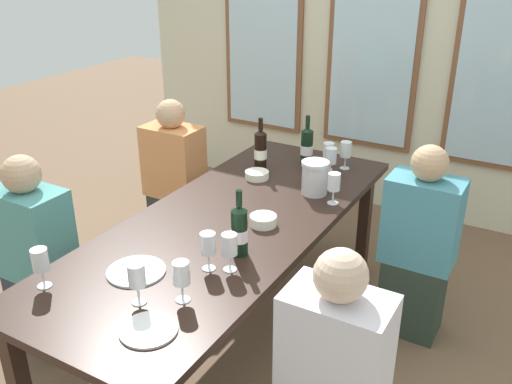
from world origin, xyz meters
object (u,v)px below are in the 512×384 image
object	(u,v)px
wine_bottle_1	(307,146)
wine_glass_4	(346,151)
tasting_bowl_0	(257,175)
wine_glass_5	(40,262)
metal_pitcher	(315,178)
wine_glass_0	(181,275)
wine_glass_2	(208,244)
seated_person_0	(175,184)
seated_person_1	(418,248)
dining_table	(230,232)
wine_bottle_2	(239,230)
wine_glass_7	(331,156)
wine_glass_1	(334,183)
white_plate_0	(136,271)
wine_bottle_0	(261,150)
wine_glass_3	(137,277)
seated_person_2	(38,262)
tasting_bowl_1	(263,220)
wine_glass_6	(229,246)
white_plate_1	(149,330)
wine_glass_8	(328,152)

from	to	relation	value
wine_bottle_1	wine_glass_4	distance (m)	0.24
tasting_bowl_0	wine_glass_5	xyz separation A→B (m)	(-0.19, -1.42, 0.10)
metal_pitcher	wine_glass_0	world-z (taller)	metal_pitcher
wine_glass_2	seated_person_0	xyz separation A→B (m)	(-1.00, 1.05, -0.34)
wine_bottle_1	seated_person_1	world-z (taller)	seated_person_1
wine_glass_5	dining_table	bearing A→B (deg)	68.71
metal_pitcher	wine_bottle_2	size ratio (longest dim) A/B	0.60
wine_glass_2	wine_glass_7	bearing A→B (deg)	88.05
wine_glass_1	seated_person_0	distance (m)	1.26
white_plate_0	wine_glass_7	xyz separation A→B (m)	(0.30, 1.41, 0.12)
wine_bottle_0	wine_glass_0	xyz separation A→B (m)	(0.41, -1.35, -0.01)
tasting_bowl_0	wine_glass_3	xyz separation A→B (m)	(0.22, -1.31, 0.09)
wine_glass_1	seated_person_2	distance (m)	1.59
seated_person_0	seated_person_2	distance (m)	1.16
wine_bottle_1	seated_person_2	size ratio (longest dim) A/B	0.29
tasting_bowl_1	wine_glass_6	size ratio (longest dim) A/B	0.77
seated_person_0	seated_person_1	world-z (taller)	same
white_plate_1	wine_glass_4	world-z (taller)	wine_glass_4
wine_glass_1	wine_glass_5	distance (m)	1.51
wine_bottle_1	wine_glass_2	size ratio (longest dim) A/B	1.83
wine_glass_3	metal_pitcher	bearing A→B (deg)	82.63
dining_table	wine_glass_4	bearing A→B (deg)	75.43
white_plate_1	seated_person_2	bearing A→B (deg)	161.50
wine_glass_0	white_plate_0	bearing A→B (deg)	167.73
tasting_bowl_0	tasting_bowl_1	bearing A→B (deg)	-57.19
tasting_bowl_1	wine_glass_1	size ratio (longest dim) A/B	0.77
wine_bottle_2	wine_glass_2	xyz separation A→B (m)	(-0.05, -0.17, 0.00)
seated_person_0	seated_person_1	xyz separation A→B (m)	(1.66, -0.04, 0.00)
wine_glass_6	seated_person_2	bearing A→B (deg)	-172.25
wine_glass_8	seated_person_2	distance (m)	1.76
wine_bottle_1	wine_bottle_0	bearing A→B (deg)	-133.77
dining_table	seated_person_2	distance (m)	1.00
dining_table	wine_bottle_2	xyz separation A→B (m)	(0.22, -0.26, 0.19)
wine_bottle_1	seated_person_0	bearing A→B (deg)	-161.92
white_plate_1	wine_glass_8	size ratio (longest dim) A/B	1.23
tasting_bowl_0	tasting_bowl_1	world-z (taller)	tasting_bowl_1
metal_pitcher	seated_person_2	world-z (taller)	seated_person_2
wine_glass_1	white_plate_0	bearing A→B (deg)	-113.68
wine_bottle_1	seated_person_0	world-z (taller)	seated_person_0
wine_glass_2	wine_glass_3	distance (m)	0.35
white_plate_0	tasting_bowl_1	bearing A→B (deg)	68.18
white_plate_1	wine_glass_2	xyz separation A→B (m)	(-0.05, 0.46, 0.12)
wine_bottle_0	wine_glass_7	world-z (taller)	wine_bottle_0
white_plate_1	white_plate_0	bearing A→B (deg)	137.01
metal_pitcher	wine_glass_1	world-z (taller)	metal_pitcher
wine_bottle_1	wine_glass_6	world-z (taller)	wine_bottle_1
wine_glass_2	wine_glass_3	bearing A→B (deg)	-106.06
metal_pitcher	seated_person_2	bearing A→B (deg)	-135.37
seated_person_1	seated_person_2	size ratio (longest dim) A/B	1.00
wine_glass_6	wine_bottle_0	bearing A→B (deg)	112.93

